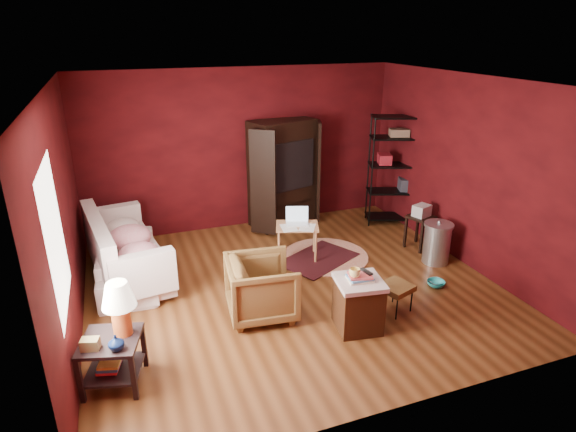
{
  "coord_description": "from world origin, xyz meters",
  "views": [
    {
      "loc": [
        -2.12,
        -5.53,
        3.41
      ],
      "look_at": [
        0.0,
        0.2,
        1.0
      ],
      "focal_mm": 30.0,
      "sensor_mm": 36.0,
      "label": 1
    }
  ],
  "objects_px": {
    "side_table": "(115,325)",
    "tv_armoire": "(283,172)",
    "hamper": "(358,303)",
    "sofa": "(127,254)",
    "wire_shelving": "(397,166)",
    "armchair": "(262,285)",
    "laptop_desk": "(297,228)"
  },
  "relations": [
    {
      "from": "hamper",
      "to": "wire_shelving",
      "type": "distance_m",
      "value": 3.66
    },
    {
      "from": "armchair",
      "to": "laptop_desk",
      "type": "distance_m",
      "value": 1.69
    },
    {
      "from": "side_table",
      "to": "hamper",
      "type": "height_order",
      "value": "side_table"
    },
    {
      "from": "tv_armoire",
      "to": "side_table",
      "type": "bearing_deg",
      "value": -148.15
    },
    {
      "from": "armchair",
      "to": "laptop_desk",
      "type": "xyz_separation_m",
      "value": [
        1.0,
        1.35,
        0.08
      ]
    },
    {
      "from": "hamper",
      "to": "tv_armoire",
      "type": "xyz_separation_m",
      "value": [
        0.29,
        3.44,
        0.66
      ]
    },
    {
      "from": "armchair",
      "to": "laptop_desk",
      "type": "bearing_deg",
      "value": -29.77
    },
    {
      "from": "side_table",
      "to": "laptop_desk",
      "type": "relative_size",
      "value": 1.38
    },
    {
      "from": "side_table",
      "to": "tv_armoire",
      "type": "relative_size",
      "value": 0.58
    },
    {
      "from": "sofa",
      "to": "tv_armoire",
      "type": "xyz_separation_m",
      "value": [
        2.8,
        1.18,
        0.62
      ]
    },
    {
      "from": "hamper",
      "to": "tv_armoire",
      "type": "height_order",
      "value": "tv_armoire"
    },
    {
      "from": "armchair",
      "to": "hamper",
      "type": "height_order",
      "value": "armchair"
    },
    {
      "from": "sofa",
      "to": "wire_shelving",
      "type": "relative_size",
      "value": 0.98
    },
    {
      "from": "armchair",
      "to": "wire_shelving",
      "type": "bearing_deg",
      "value": -49.94
    },
    {
      "from": "sofa",
      "to": "wire_shelving",
      "type": "height_order",
      "value": "wire_shelving"
    },
    {
      "from": "hamper",
      "to": "wire_shelving",
      "type": "xyz_separation_m",
      "value": [
        2.23,
        2.8,
        0.75
      ]
    },
    {
      "from": "sofa",
      "to": "armchair",
      "type": "xyz_separation_m",
      "value": [
        1.53,
        -1.58,
        0.04
      ]
    },
    {
      "from": "armchair",
      "to": "laptop_desk",
      "type": "height_order",
      "value": "armchair"
    },
    {
      "from": "hamper",
      "to": "sofa",
      "type": "bearing_deg",
      "value": 138.1
    },
    {
      "from": "laptop_desk",
      "to": "sofa",
      "type": "bearing_deg",
      "value": -165.32
    },
    {
      "from": "hamper",
      "to": "laptop_desk",
      "type": "bearing_deg",
      "value": 89.74
    },
    {
      "from": "tv_armoire",
      "to": "sofa",
      "type": "bearing_deg",
      "value": -174.1
    },
    {
      "from": "armchair",
      "to": "wire_shelving",
      "type": "height_order",
      "value": "wire_shelving"
    },
    {
      "from": "sofa",
      "to": "side_table",
      "type": "distance_m",
      "value": 2.27
    },
    {
      "from": "side_table",
      "to": "hamper",
      "type": "xyz_separation_m",
      "value": [
        2.71,
        -0.02,
        -0.33
      ]
    },
    {
      "from": "sofa",
      "to": "laptop_desk",
      "type": "xyz_separation_m",
      "value": [
        2.53,
        -0.23,
        0.12
      ]
    },
    {
      "from": "armchair",
      "to": "hamper",
      "type": "xyz_separation_m",
      "value": [
        0.99,
        -0.68,
        -0.08
      ]
    },
    {
      "from": "sofa",
      "to": "armchair",
      "type": "height_order",
      "value": "armchair"
    },
    {
      "from": "sofa",
      "to": "hamper",
      "type": "distance_m",
      "value": 3.38
    },
    {
      "from": "side_table",
      "to": "laptop_desk",
      "type": "height_order",
      "value": "side_table"
    },
    {
      "from": "hamper",
      "to": "wire_shelving",
      "type": "height_order",
      "value": "wire_shelving"
    },
    {
      "from": "laptop_desk",
      "to": "tv_armoire",
      "type": "height_order",
      "value": "tv_armoire"
    }
  ]
}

